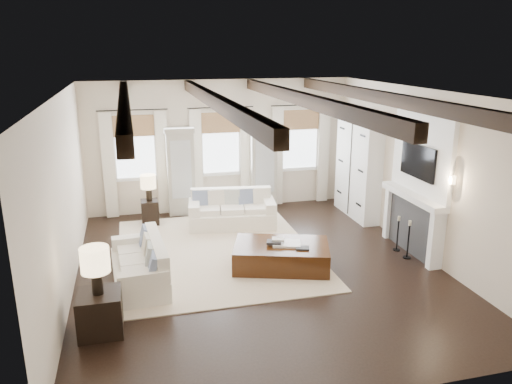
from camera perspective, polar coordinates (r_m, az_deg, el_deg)
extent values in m
plane|color=black|center=(9.34, 0.33, -8.67)|extent=(7.50, 7.50, 0.00)
cube|color=beige|center=(12.36, -4.09, 5.31)|extent=(6.50, 0.04, 3.20)
cube|color=beige|center=(5.46, 10.53, -9.35)|extent=(6.50, 0.04, 3.20)
cube|color=beige|center=(8.59, -21.12, -0.65)|extent=(0.04, 7.50, 3.20)
cube|color=beige|center=(10.09, 18.51, 2.01)|extent=(0.04, 7.50, 3.20)
cube|color=white|center=(8.50, 0.37, 11.29)|extent=(6.50, 7.50, 0.04)
cube|color=black|center=(8.24, -14.83, 9.76)|extent=(0.16, 7.40, 0.22)
cube|color=black|center=(8.36, -4.70, 10.32)|extent=(0.16, 7.40, 0.22)
cube|color=black|center=(8.73, 5.21, 10.56)|extent=(0.16, 7.40, 0.22)
cube|color=black|center=(9.32, 13.79, 10.52)|extent=(0.16, 7.40, 0.22)
cube|color=white|center=(12.13, -13.67, 4.92)|extent=(0.90, 0.03, 1.45)
cube|color=#956B44|center=(11.98, -13.83, 7.36)|extent=(0.94, 0.04, 0.50)
cube|color=white|center=(12.12, -16.47, 2.87)|extent=(0.28, 0.08, 2.50)
cube|color=white|center=(12.13, -10.61, 3.27)|extent=(0.28, 0.08, 2.50)
cylinder|color=black|center=(11.88, -13.95, 9.08)|extent=(1.60, 0.02, 0.02)
cube|color=white|center=(12.32, -4.07, 5.51)|extent=(0.90, 0.03, 1.45)
cube|color=#956B44|center=(12.17, -4.07, 7.91)|extent=(0.94, 0.04, 0.50)
cube|color=white|center=(12.21, -6.82, 3.52)|extent=(0.28, 0.08, 2.50)
cube|color=white|center=(12.42, -1.13, 3.85)|extent=(0.28, 0.08, 2.50)
cylinder|color=black|center=(12.08, -4.06, 9.62)|extent=(1.60, 0.02, 0.02)
cube|color=white|center=(12.84, 5.01, 5.93)|extent=(0.90, 0.03, 1.45)
cube|color=#956B44|center=(12.70, 5.16, 8.23)|extent=(0.94, 0.04, 0.50)
cube|color=white|center=(12.63, 2.45, 4.05)|extent=(0.28, 0.08, 2.50)
cube|color=white|center=(13.04, 7.69, 4.30)|extent=(0.28, 0.08, 2.50)
cylinder|color=black|center=(12.61, 5.28, 9.87)|extent=(1.60, 0.02, 0.02)
cube|color=#ABA799|center=(12.14, -8.61, 2.06)|extent=(0.64, 0.38, 2.00)
cube|color=#B2B7BA|center=(11.91, -8.54, 2.54)|extent=(0.48, 0.02, 1.40)
cube|color=#ABA799|center=(11.93, -8.83, 7.01)|extent=(0.70, 0.42, 0.12)
cube|color=#ABA799|center=(12.50, 0.78, 2.66)|extent=(0.64, 0.38, 2.00)
cube|color=#B2B7BA|center=(12.27, 1.02, 3.13)|extent=(0.48, 0.02, 1.40)
cube|color=#ABA799|center=(12.29, 0.80, 7.47)|extent=(0.70, 0.42, 0.12)
cube|color=#292A2C|center=(10.34, 17.57, -3.66)|extent=(0.18, 1.50, 1.10)
cube|color=black|center=(10.37, 17.36, -4.46)|extent=(0.10, 0.90, 0.70)
cube|color=white|center=(9.68, 19.89, -5.25)|extent=(0.26, 0.14, 1.10)
cube|color=white|center=(10.98, 15.18, -2.30)|extent=(0.26, 0.14, 1.10)
cube|color=white|center=(10.12, 17.53, -0.45)|extent=(0.32, 1.90, 0.12)
cube|color=white|center=(9.96, 18.52, 4.78)|extent=(0.10, 1.90, 1.80)
cube|color=black|center=(9.97, 18.06, 3.37)|extent=(0.07, 1.10, 0.64)
cylinder|color=#FFD899|center=(9.16, 21.56, 1.29)|extent=(0.10, 0.10, 0.14)
cube|color=silver|center=(12.06, 11.61, 3.04)|extent=(0.40, 1.70, 2.50)
cube|color=black|center=(11.97, 10.70, 3.00)|extent=(0.01, 0.02, 2.40)
cube|color=beige|center=(10.05, -4.54, -6.79)|extent=(3.77, 4.52, 0.02)
cube|color=white|center=(11.34, -2.75, -3.09)|extent=(2.03, 1.13, 0.37)
cube|color=white|center=(11.53, -2.89, -0.60)|extent=(1.85, 0.46, 0.46)
cube|color=white|center=(11.23, -7.08, -1.76)|extent=(0.35, 0.85, 0.24)
cube|color=white|center=(11.33, 1.50, -1.49)|extent=(0.35, 0.85, 0.24)
cube|color=white|center=(11.20, -5.47, -2.06)|extent=(0.59, 0.62, 0.13)
cube|color=white|center=(11.22, -2.75, -1.97)|extent=(0.59, 0.62, 0.13)
cube|color=white|center=(11.26, -0.05, -1.88)|extent=(0.59, 0.62, 0.13)
cube|color=slate|center=(11.36, -6.31, -0.80)|extent=(0.41, 0.25, 0.40)
cube|color=silver|center=(11.36, -4.57, -0.75)|extent=(0.41, 0.25, 0.40)
cube|color=beige|center=(11.38, -2.84, -0.69)|extent=(0.41, 0.25, 0.40)
cube|color=slate|center=(11.40, -1.11, -0.64)|extent=(0.41, 0.25, 0.40)
cube|color=silver|center=(11.44, 0.61, -0.58)|extent=(0.41, 0.25, 0.40)
cube|color=white|center=(8.92, -13.19, -9.13)|extent=(0.96, 1.90, 0.35)
cube|color=white|center=(8.79, -11.26, -6.58)|extent=(0.31, 1.77, 0.44)
cube|color=white|center=(9.55, -13.78, -5.53)|extent=(0.81, 0.28, 0.23)
cube|color=white|center=(8.07, -12.76, -9.64)|extent=(0.81, 0.28, 0.23)
cube|color=white|center=(9.29, -13.86, -6.52)|extent=(0.56, 0.53, 0.12)
cube|color=white|center=(8.82, -13.58, -7.76)|extent=(0.56, 0.53, 0.12)
cube|color=white|center=(8.36, -13.26, -9.13)|extent=(0.56, 0.53, 0.12)
cube|color=slate|center=(9.38, -12.70, -5.01)|extent=(0.22, 0.38, 0.38)
cube|color=silver|center=(8.97, -12.41, -5.99)|extent=(0.22, 0.38, 0.38)
cube|color=beige|center=(8.56, -12.08, -7.06)|extent=(0.22, 0.38, 0.38)
cube|color=slate|center=(8.16, -11.72, -8.24)|extent=(0.22, 0.38, 0.38)
cube|color=black|center=(9.29, 2.91, -7.31)|extent=(1.97, 1.56, 0.45)
cube|color=white|center=(9.20, 3.53, -5.89)|extent=(0.59, 0.52, 0.04)
cube|color=#262628|center=(9.15, 2.07, -5.74)|extent=(0.31, 0.27, 0.04)
cube|color=beige|center=(9.19, 2.54, -5.40)|extent=(0.26, 0.23, 0.03)
cube|color=#262628|center=(9.04, 5.34, -6.40)|extent=(0.28, 0.25, 0.03)
cube|color=black|center=(7.61, -17.39, -13.05)|extent=(0.61, 0.61, 0.61)
cylinder|color=black|center=(7.39, -17.70, -9.84)|extent=(0.16, 0.16, 0.33)
cylinder|color=#F9D89E|center=(7.25, -17.93, -7.38)|extent=(0.40, 0.40, 0.36)
cube|color=black|center=(11.69, -12.01, -2.30)|extent=(0.39, 0.39, 0.58)
cylinder|color=black|center=(11.56, -12.14, -0.26)|extent=(0.13, 0.13, 0.29)
cylinder|color=#F9D89E|center=(11.48, -12.22, 1.16)|extent=(0.35, 0.35, 0.31)
cylinder|color=black|center=(10.19, 16.85, -7.17)|extent=(0.16, 0.16, 0.02)
cylinder|color=black|center=(10.06, 17.00, -5.44)|extent=(0.03, 0.03, 0.68)
cylinder|color=beige|center=(9.93, 17.18, -3.41)|extent=(0.06, 0.06, 0.10)
cylinder|color=black|center=(10.50, 15.75, -6.37)|extent=(0.15, 0.15, 0.02)
cylinder|color=black|center=(10.38, 15.88, -4.78)|extent=(0.03, 0.03, 0.64)
cylinder|color=beige|center=(10.26, 16.03, -2.93)|extent=(0.05, 0.05, 0.09)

